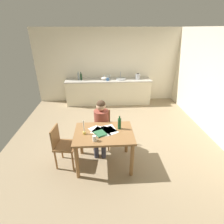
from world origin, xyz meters
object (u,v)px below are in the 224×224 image
at_px(stovetop_kettle, 138,76).
at_px(wine_bottle_on_table, 119,123).
at_px(sink_unit, 121,79).
at_px(wine_glass_back_left, 104,75).
at_px(mixing_bowl, 104,78).
at_px(wine_glass_near_sink, 110,75).
at_px(teacup_on_counter, 108,79).
at_px(dining_table, 104,138).
at_px(coffee_mug, 95,138).
at_px(bottle_oil, 79,76).
at_px(wine_glass_by_kettle, 107,75).
at_px(chair_side_empty, 62,144).
at_px(bottle_vinegar, 81,77).
at_px(chair_at_table, 102,127).
at_px(book_magazine, 100,133).
at_px(person_seated, 101,123).
at_px(candlestick, 84,130).

bearing_deg(stovetop_kettle, wine_bottle_on_table, -107.14).
distance_m(sink_unit, wine_glass_back_left, 0.63).
height_order(wine_bottle_on_table, mixing_bowl, wine_bottle_on_table).
bearing_deg(wine_glass_near_sink, teacup_on_counter, -105.93).
distance_m(dining_table, coffee_mug, 0.36).
bearing_deg(coffee_mug, wine_glass_back_left, 86.36).
height_order(bottle_oil, wine_glass_back_left, bottle_oil).
height_order(mixing_bowl, wine_glass_by_kettle, wine_glass_by_kettle).
relative_size(chair_side_empty, bottle_vinegar, 3.09).
height_order(chair_side_empty, stovetop_kettle, stovetop_kettle).
distance_m(wine_glass_near_sink, wine_glass_by_kettle, 0.09).
bearing_deg(teacup_on_counter, mixing_bowl, 130.76).
relative_size(chair_at_table, book_magazine, 4.20).
distance_m(coffee_mug, book_magazine, 0.24).
bearing_deg(coffee_mug, chair_side_empty, 154.93).
xyz_separation_m(person_seated, mixing_bowl, (0.13, 2.75, 0.28)).
distance_m(sink_unit, wine_glass_by_kettle, 0.51).
bearing_deg(candlestick, wine_bottle_on_table, 12.41).
relative_size(candlestick, wine_glass_by_kettle, 1.92).
bearing_deg(bottle_oil, chair_at_table, -73.27).
bearing_deg(candlestick, wine_glass_back_left, 82.75).
xyz_separation_m(dining_table, teacup_on_counter, (0.20, 3.11, 0.31)).
distance_m(wine_bottle_on_table, mixing_bowl, 3.15).
bearing_deg(wine_glass_back_left, sink_unit, -13.47).
xyz_separation_m(book_magazine, stovetop_kettle, (1.35, 3.31, 0.22)).
xyz_separation_m(coffee_mug, bottle_vinegar, (-0.57, 3.50, 0.20)).
bearing_deg(dining_table, stovetop_kettle, 68.56).
relative_size(chair_side_empty, wine_bottle_on_table, 3.11).
distance_m(person_seated, teacup_on_counter, 2.63).
bearing_deg(bottle_vinegar, stovetop_kettle, 0.93).
bearing_deg(wine_glass_back_left, bottle_vinegar, -167.16).
relative_size(person_seated, bottle_vinegar, 4.25).
distance_m(chair_at_table, coffee_mug, 0.98).
height_order(wine_bottle_on_table, sink_unit, sink_unit).
height_order(sink_unit, wine_glass_near_sink, sink_unit).
bearing_deg(candlestick, chair_at_table, 64.07).
bearing_deg(teacup_on_counter, dining_table, -93.70).
distance_m(chair_side_empty, wine_glass_back_left, 3.53).
bearing_deg(mixing_bowl, dining_table, -91.34).
bearing_deg(bottle_oil, bottle_vinegar, -28.72).
relative_size(wine_bottle_on_table, wine_glass_by_kettle, 1.81).
distance_m(coffee_mug, bottle_oil, 3.62).
bearing_deg(wine_glass_by_kettle, wine_glass_near_sink, 0.00).
xyz_separation_m(sink_unit, bottle_oil, (-1.51, 0.02, 0.10)).
bearing_deg(bottle_oil, chair_side_empty, -89.99).
bearing_deg(candlestick, bottle_vinegar, 96.36).
bearing_deg(wine_glass_back_left, wine_bottle_on_table, -85.81).
height_order(bottle_vinegar, wine_glass_near_sink, bottle_vinegar).
relative_size(chair_at_table, stovetop_kettle, 4.01).
relative_size(book_magazine, wine_glass_near_sink, 1.36).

